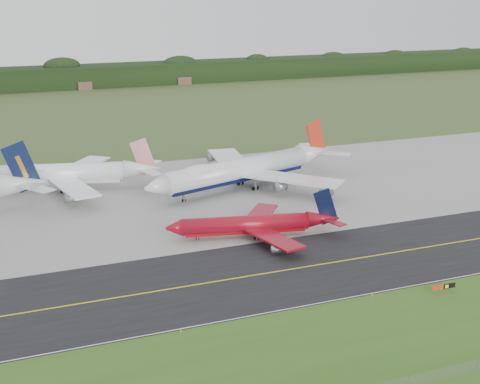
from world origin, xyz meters
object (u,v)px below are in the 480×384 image
at_px(jet_red_737, 255,224).
at_px(jet_star_tail, 63,174).
at_px(jet_ba_747, 244,169).
at_px(taxiway_sign, 443,287).

height_order(jet_red_737, jet_star_tail, jet_star_tail).
relative_size(jet_ba_747, jet_red_737, 1.64).
xyz_separation_m(jet_ba_747, taxiway_sign, (9.32, -76.22, -4.51)).
bearing_deg(jet_red_737, jet_ba_747, 71.93).
bearing_deg(jet_red_737, taxiway_sign, -61.88).
xyz_separation_m(jet_star_tail, taxiway_sign, (56.72, -92.87, -3.61)).
height_order(jet_star_tail, taxiway_sign, jet_star_tail).
relative_size(jet_red_737, taxiway_sign, 8.01).
xyz_separation_m(jet_ba_747, jet_red_737, (-11.91, -36.50, -2.69)).
relative_size(jet_red_737, jet_star_tail, 0.74).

